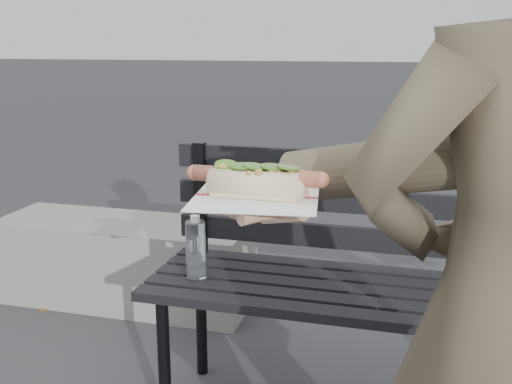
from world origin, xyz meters
TOP-DOWN VIEW (x-y plane):
  - park_bench at (0.08, 1.00)m, footprint 1.50×0.44m
  - concrete_block at (-1.15, 1.62)m, footprint 1.20×0.40m
  - held_hotdog at (0.12, 0.10)m, footprint 0.63×0.30m

SIDE VIEW (x-z plane):
  - concrete_block at x=-1.15m, z-range 0.00..0.40m
  - park_bench at x=0.08m, z-range 0.08..0.96m
  - held_hotdog at x=0.12m, z-range 0.93..1.13m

